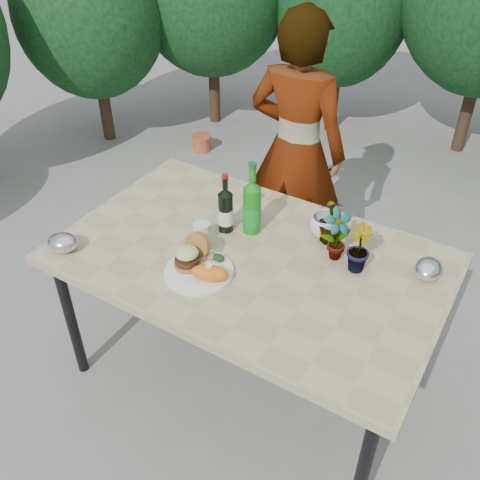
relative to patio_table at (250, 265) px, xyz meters
The scene contains 18 objects.
ground 0.69m from the patio_table, ahead, with size 80.00×80.00×0.00m, color slate.
patio_table is the anchor object (origin of this frame).
shrub_hedge 1.78m from the patio_table, 85.20° to the left, with size 6.85×5.21×2.30m.
dinner_plate 0.25m from the patio_table, 118.72° to the right, with size 0.28×0.28×0.01m, color white.
burger_stack 0.28m from the patio_table, 131.75° to the right, with size 0.11×0.16×0.11m.
sweet_potato 0.26m from the patio_table, 101.45° to the right, with size 0.15×0.08×0.06m, color orange.
grilled_veg 0.17m from the patio_table, 129.97° to the right, with size 0.08×0.05×0.03m.
wine_bottle 0.26m from the patio_table, 151.62° to the left, with size 0.07×0.07×0.28m.
sparkling_water 0.25m from the patio_table, 118.43° to the left, with size 0.08×0.08×0.34m.
plastic_cup 0.25m from the patio_table, behind, with size 0.07×0.07×0.10m, color silver.
seedling_left 0.39m from the patio_table, 28.36° to the left, with size 0.12×0.08×0.23m, color #235E20.
seedling_mid 0.46m from the patio_table, 20.65° to the left, with size 0.11×0.09×0.20m, color #23571E.
seedling_right 0.40m from the patio_table, 48.09° to the left, with size 0.12×0.12×0.21m, color #24531C.
blue_bowl 0.37m from the patio_table, 55.03° to the left, with size 0.12×0.12×0.10m, color silver.
foil_packet_left 0.79m from the patio_table, 150.93° to the right, with size 0.13×0.11×0.08m, color #BBBEC2.
foil_packet_right 0.72m from the patio_table, 20.42° to the left, with size 0.13×0.11×0.08m, color silver.
person 0.94m from the patio_table, 104.89° to the left, with size 0.56×0.37×1.54m, color #905B48.
terracotta_pot 2.49m from the patio_table, 130.37° to the left, with size 0.17×0.17×0.14m.
Camera 1 is at (0.88, -1.51, 2.15)m, focal length 40.00 mm.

